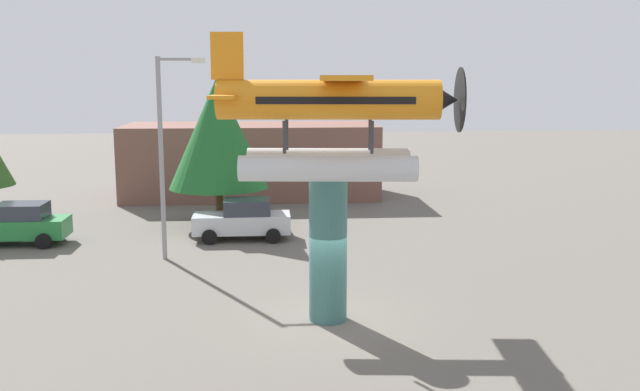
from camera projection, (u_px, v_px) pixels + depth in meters
ground_plane at (328, 319)px, 20.65m from camera, size 140.00×140.00×0.00m
display_pedestal at (328, 249)px, 20.29m from camera, size 1.10×1.10×4.24m
floatplane_monument at (333, 117)px, 19.66m from camera, size 7.01×10.46×4.00m
car_near_green at (18, 224)px, 29.72m from camera, size 4.20×2.02×1.76m
car_mid_silver at (243, 219)px, 30.68m from camera, size 4.20×2.02×1.76m
streetlight_primary at (166, 143)px, 26.77m from camera, size 1.84×0.28×7.77m
storefront_building at (252, 160)px, 41.72m from camera, size 14.67×5.93×4.25m
tree_east at (218, 133)px, 32.93m from camera, size 4.66×4.66×7.01m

